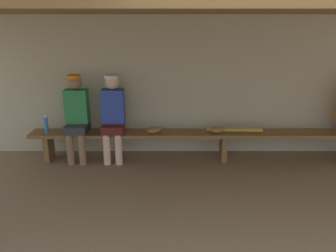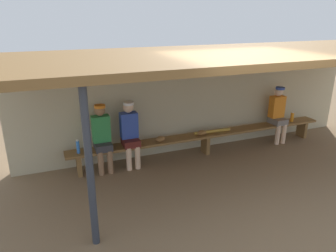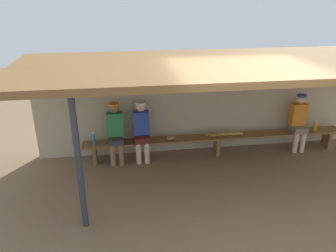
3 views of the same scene
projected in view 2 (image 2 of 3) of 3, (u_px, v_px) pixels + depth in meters
The scene contains 13 objects.
ground_plane at pixel (245, 185), 5.80m from camera, with size 24.00×24.00×0.00m, color brown.
back_wall at pixel (198, 101), 7.19m from camera, with size 8.00×0.20×2.20m, color #B7AD8C.
dugout_roof at pixel (232, 55), 5.66m from camera, with size 8.00×2.80×0.12m, color brown.
support_post at pixel (90, 170), 3.99m from camera, with size 0.10×0.10×2.20m, color #2D333D.
bench at pixel (206, 137), 7.03m from camera, with size 6.00×0.36×0.46m.
player_with_sunglasses at pixel (102, 135), 6.13m from camera, with size 0.34×0.42×1.34m.
player_leftmost at pixel (278, 112), 7.58m from camera, with size 0.34×0.42×1.34m.
player_in_white at pixel (130, 131), 6.32m from camera, with size 0.34×0.42×1.34m.
water_bottle_clear at pixel (78, 147), 5.98m from camera, with size 0.06×0.06×0.27m.
water_bottle_green at pixel (292, 117), 7.77m from camera, with size 0.08×0.08×0.25m.
baseball_glove_dark_brown at pixel (202, 133), 6.94m from camera, with size 0.24×0.17×0.09m, color olive.
baseball_glove_tan at pixel (160, 139), 6.59m from camera, with size 0.24×0.17×0.09m, color olive.
baseball_bat at pixel (212, 131), 7.05m from camera, with size 0.07×0.07×0.85m, color #B28C33.
Camera 2 is at (-3.18, -4.23, 2.95)m, focal length 33.96 mm.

